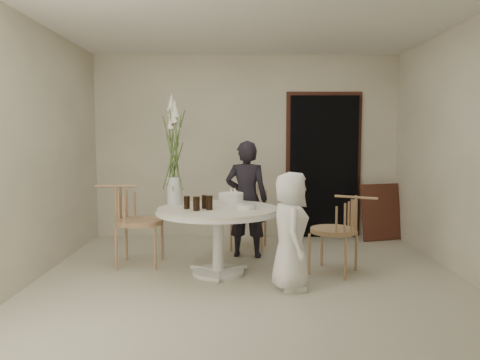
{
  "coord_description": "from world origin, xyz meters",
  "views": [
    {
      "loc": [
        -0.15,
        -4.75,
        1.48
      ],
      "look_at": [
        -0.11,
        0.3,
        1.03
      ],
      "focal_mm": 35.0,
      "sensor_mm": 36.0,
      "label": 1
    }
  ],
  "objects_px": {
    "chair_far": "(250,205)",
    "boy": "(291,231)",
    "chair_left": "(128,213)",
    "chair_right": "(345,223)",
    "girl": "(246,199)",
    "birthday_cake": "(231,199)",
    "table": "(218,218)",
    "flower_vase": "(174,152)"
  },
  "relations": [
    {
      "from": "chair_far",
      "to": "boy",
      "type": "height_order",
      "value": "boy"
    },
    {
      "from": "chair_far",
      "to": "chair_left",
      "type": "height_order",
      "value": "chair_left"
    },
    {
      "from": "chair_right",
      "to": "girl",
      "type": "relative_size",
      "value": 0.6
    },
    {
      "from": "chair_far",
      "to": "chair_left",
      "type": "distance_m",
      "value": 1.71
    },
    {
      "from": "chair_left",
      "to": "birthday_cake",
      "type": "relative_size",
      "value": 3.41
    },
    {
      "from": "chair_far",
      "to": "chair_right",
      "type": "xyz_separation_m",
      "value": [
        0.98,
        -1.31,
        -0.0
      ]
    },
    {
      "from": "table",
      "to": "chair_left",
      "type": "distance_m",
      "value": 1.12
    },
    {
      "from": "chair_right",
      "to": "boy",
      "type": "bearing_deg",
      "value": -22.26
    },
    {
      "from": "chair_left",
      "to": "boy",
      "type": "distance_m",
      "value": 1.99
    },
    {
      "from": "girl",
      "to": "chair_far",
      "type": "bearing_deg",
      "value": -87.03
    },
    {
      "from": "table",
      "to": "girl",
      "type": "distance_m",
      "value": 0.83
    },
    {
      "from": "birthday_cake",
      "to": "chair_right",
      "type": "bearing_deg",
      "value": -12.27
    },
    {
      "from": "table",
      "to": "girl",
      "type": "relative_size",
      "value": 0.92
    },
    {
      "from": "birthday_cake",
      "to": "girl",
      "type": "bearing_deg",
      "value": 69.91
    },
    {
      "from": "flower_vase",
      "to": "birthday_cake",
      "type": "bearing_deg",
      "value": 0.7
    },
    {
      "from": "boy",
      "to": "chair_right",
      "type": "bearing_deg",
      "value": -52.92
    },
    {
      "from": "flower_vase",
      "to": "chair_left",
      "type": "bearing_deg",
      "value": 166.83
    },
    {
      "from": "birthday_cake",
      "to": "table",
      "type": "bearing_deg",
      "value": -119.65
    },
    {
      "from": "table",
      "to": "boy",
      "type": "relative_size",
      "value": 1.15
    },
    {
      "from": "birthday_cake",
      "to": "boy",
      "type": "bearing_deg",
      "value": -52.21
    },
    {
      "from": "flower_vase",
      "to": "chair_far",
      "type": "bearing_deg",
      "value": 50.1
    },
    {
      "from": "birthday_cake",
      "to": "chair_left",
      "type": "bearing_deg",
      "value": 174.12
    },
    {
      "from": "chair_right",
      "to": "chair_left",
      "type": "distance_m",
      "value": 2.46
    },
    {
      "from": "girl",
      "to": "birthday_cake",
      "type": "bearing_deg",
      "value": 79.18
    },
    {
      "from": "chair_left",
      "to": "girl",
      "type": "bearing_deg",
      "value": -72.62
    },
    {
      "from": "chair_far",
      "to": "chair_right",
      "type": "height_order",
      "value": "chair_far"
    },
    {
      "from": "boy",
      "to": "birthday_cake",
      "type": "xyz_separation_m",
      "value": [
        -0.59,
        0.76,
        0.22
      ]
    },
    {
      "from": "boy",
      "to": "chair_far",
      "type": "bearing_deg",
      "value": 10.21
    },
    {
      "from": "chair_left",
      "to": "birthday_cake",
      "type": "bearing_deg",
      "value": -94.2
    },
    {
      "from": "girl",
      "to": "flower_vase",
      "type": "bearing_deg",
      "value": 41.54
    },
    {
      "from": "chair_far",
      "to": "boy",
      "type": "relative_size",
      "value": 0.76
    },
    {
      "from": "boy",
      "to": "flower_vase",
      "type": "xyz_separation_m",
      "value": [
        -1.23,
        0.75,
        0.74
      ]
    },
    {
      "from": "table",
      "to": "chair_right",
      "type": "bearing_deg",
      "value": -1.11
    },
    {
      "from": "boy",
      "to": "flower_vase",
      "type": "bearing_deg",
      "value": 57.85
    },
    {
      "from": "boy",
      "to": "flower_vase",
      "type": "relative_size",
      "value": 0.93
    },
    {
      "from": "chair_far",
      "to": "chair_right",
      "type": "bearing_deg",
      "value": -43.41
    },
    {
      "from": "birthday_cake",
      "to": "flower_vase",
      "type": "bearing_deg",
      "value": -179.3
    },
    {
      "from": "table",
      "to": "chair_far",
      "type": "height_order",
      "value": "chair_far"
    },
    {
      "from": "chair_right",
      "to": "chair_far",
      "type": "bearing_deg",
      "value": -113.08
    },
    {
      "from": "flower_vase",
      "to": "boy",
      "type": "bearing_deg",
      "value": -31.59
    },
    {
      "from": "chair_far",
      "to": "flower_vase",
      "type": "bearing_deg",
      "value": -120.14
    },
    {
      "from": "table",
      "to": "chair_far",
      "type": "xyz_separation_m",
      "value": [
        0.38,
        1.29,
        -0.05
      ]
    }
  ]
}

